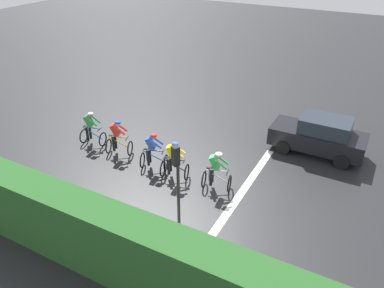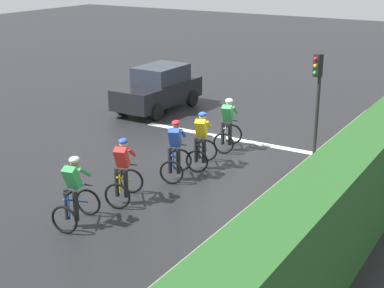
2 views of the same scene
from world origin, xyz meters
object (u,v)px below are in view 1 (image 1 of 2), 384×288
cyclist_mid (153,152)px  traffic_light_near_crossing (177,179)px  car_black (319,136)px  cyclist_lead (91,129)px  cyclist_second (117,138)px  cyclist_fourth (173,161)px  cyclist_trailing (216,171)px

cyclist_mid → traffic_light_near_crossing: bearing=-135.1°
car_black → cyclist_lead: bearing=113.9°
cyclist_second → cyclist_fourth: size_ratio=1.00×
cyclist_lead → traffic_light_near_crossing: (-3.33, -6.61, 1.43)m
cyclist_lead → cyclist_fourth: same height
cyclist_fourth → car_black: (4.79, -4.74, 0.08)m
cyclist_second → cyclist_fourth: (-0.43, -3.16, 0.00)m
cyclist_second → car_black: bearing=-61.1°
cyclist_mid → cyclist_fourth: bearing=-99.1°
cyclist_fourth → cyclist_lead: bearing=83.3°
cyclist_lead → cyclist_mid: 3.69m
cyclist_trailing → car_black: 5.51m
cyclist_mid → traffic_light_near_crossing: (-2.94, -2.93, 1.43)m
cyclist_second → cyclist_fourth: same height
cyclist_second → car_black: 9.02m
cyclist_mid → traffic_light_near_crossing: 4.39m
cyclist_lead → cyclist_trailing: 6.65m
cyclist_lead → cyclist_mid: size_ratio=1.00×
cyclist_mid → car_black: car_black is taller
traffic_light_near_crossing → cyclist_lead: bearing=63.3°
cyclist_mid → cyclist_trailing: same height
cyclist_second → car_black: size_ratio=0.40×
cyclist_trailing → traffic_light_near_crossing: traffic_light_near_crossing is taller
cyclist_lead → traffic_light_near_crossing: size_ratio=0.50×
cyclist_lead → cyclist_trailing: same height
cyclist_fourth → car_black: bearing=-44.7°
car_black → traffic_light_near_crossing: (-7.55, 2.92, 1.35)m
cyclist_second → traffic_light_near_crossing: traffic_light_near_crossing is taller
cyclist_fourth → cyclist_trailing: same height
car_black → traffic_light_near_crossing: traffic_light_near_crossing is taller
cyclist_lead → cyclist_fourth: (-0.56, -4.79, 0.00)m
cyclist_fourth → traffic_light_near_crossing: 3.60m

